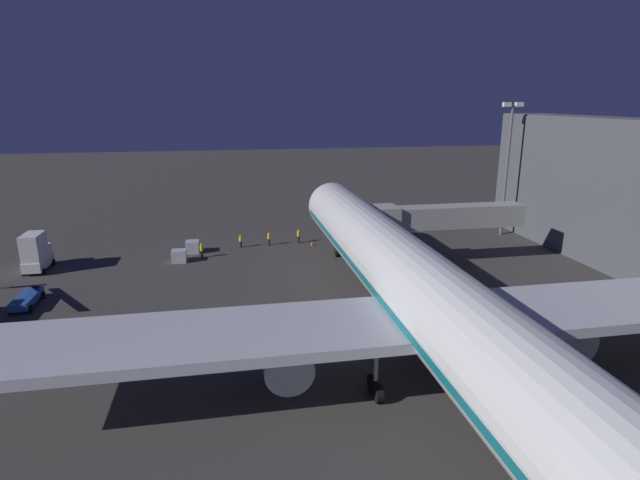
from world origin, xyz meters
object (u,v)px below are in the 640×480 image
at_px(belt_loader, 26,297).
at_px(traffic_cone_nose_port, 344,242).
at_px(ground_crew_near_nose_gear, 241,241).
at_px(traffic_cone_nose_starboard, 312,243).
at_px(airliner_at_gate, 431,303).
at_px(ops_van, 36,252).
at_px(apron_floodlight_mast, 508,160).
at_px(baggage_container_near_belt, 193,247).
at_px(ground_crew_by_belt_loader, 299,235).
at_px(baggage_container_mid_row, 179,256).
at_px(ground_crew_under_port_wing, 269,238).
at_px(jet_bridge, 434,217).
at_px(ground_crew_marshaller_fwd, 202,250).

xyz_separation_m(belt_loader, traffic_cone_nose_port, (-34.30, -15.34, -0.57)).
relative_size(ground_crew_near_nose_gear, traffic_cone_nose_starboard, 3.10).
xyz_separation_m(airliner_at_gate, ground_crew_near_nose_gear, (11.58, -35.16, -4.64)).
relative_size(belt_loader, ops_van, 1.69).
bearing_deg(apron_floodlight_mast, airliner_at_gate, 53.95).
height_order(baggage_container_near_belt, traffic_cone_nose_port, baggage_container_near_belt).
xyz_separation_m(ground_crew_by_belt_loader, traffic_cone_nose_port, (-6.00, 1.52, -0.79)).
bearing_deg(baggage_container_near_belt, ground_crew_by_belt_loader, -171.93).
bearing_deg(baggage_container_mid_row, apron_floodlight_mast, -173.93).
xyz_separation_m(ground_crew_near_nose_gear, traffic_cone_nose_starboard, (-9.38, 0.74, -0.66)).
bearing_deg(ground_crew_near_nose_gear, baggage_container_mid_row, 33.02).
bearing_deg(ground_crew_under_port_wing, apron_floodlight_mast, 179.15).
distance_m(apron_floodlight_mast, baggage_container_mid_row, 45.89).
bearing_deg(ops_van, belt_loader, 102.79).
xyz_separation_m(airliner_at_gate, baggage_container_near_belt, (17.67, -33.96, -4.83)).
distance_m(belt_loader, ops_van, 11.25).
bearing_deg(baggage_container_near_belt, airliner_at_gate, 117.48).
distance_m(jet_bridge, ground_crew_near_nose_gear, 25.04).
relative_size(baggage_container_near_belt, ground_crew_near_nose_gear, 1.05).
height_order(ground_crew_near_nose_gear, ground_crew_by_belt_loader, ground_crew_by_belt_loader).
distance_m(baggage_container_near_belt, ground_crew_marshaller_fwd, 2.81).
relative_size(apron_floodlight_mast, baggage_container_near_belt, 10.32).
height_order(jet_bridge, traffic_cone_nose_starboard, jet_bridge).
relative_size(airliner_at_gate, jet_bridge, 3.83).
height_order(baggage_container_mid_row, ground_crew_under_port_wing, ground_crew_under_port_wing).
height_order(airliner_at_gate, baggage_container_mid_row, airliner_at_gate).
relative_size(ground_crew_near_nose_gear, ground_crew_marshaller_fwd, 0.92).
distance_m(airliner_at_gate, traffic_cone_nose_starboard, 34.89).
relative_size(ground_crew_by_belt_loader, ground_crew_marshaller_fwd, 1.03).
bearing_deg(ops_van, ground_crew_under_port_wing, -168.26).
relative_size(jet_bridge, traffic_cone_nose_port, 33.75).
bearing_deg(ops_van, traffic_cone_nose_port, -173.11).
height_order(ops_van, ground_crew_under_port_wing, ops_van).
relative_size(jet_bridge, traffic_cone_nose_starboard, 33.75).
xyz_separation_m(baggage_container_mid_row, ground_crew_by_belt_loader, (-15.25, -5.63, 0.33)).
relative_size(airliner_at_gate, traffic_cone_nose_starboard, 129.39).
relative_size(airliner_at_gate, baggage_container_mid_row, 41.97).
height_order(apron_floodlight_mast, ground_crew_marshaller_fwd, apron_floodlight_mast).
distance_m(baggage_container_mid_row, traffic_cone_nose_starboard, 17.35).
bearing_deg(ground_crew_marshaller_fwd, belt_loader, 38.30).
height_order(airliner_at_gate, ground_crew_by_belt_loader, airliner_at_gate).
xyz_separation_m(jet_bridge, traffic_cone_nose_port, (8.00, -10.67, -5.43)).
xyz_separation_m(ops_van, ground_crew_by_belt_loader, (-30.78, -5.96, -1.09)).
xyz_separation_m(jet_bridge, ground_crew_near_nose_gear, (21.77, -11.41, -4.76)).
bearing_deg(ops_van, ground_crew_by_belt_loader, -169.04).
bearing_deg(baggage_container_near_belt, baggage_container_mid_row, 69.31).
xyz_separation_m(baggage_container_near_belt, baggage_container_mid_row, (1.38, 3.66, -0.02)).
relative_size(jet_bridge, apron_floodlight_mast, 1.01).
height_order(apron_floodlight_mast, ground_crew_near_nose_gear, apron_floodlight_mast).
xyz_separation_m(jet_bridge, apron_floodlight_mast, (-15.30, -11.29, 4.96)).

